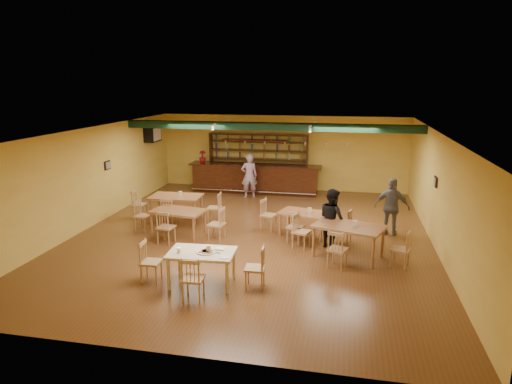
% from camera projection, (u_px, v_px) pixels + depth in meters
% --- Properties ---
extents(floor, '(12.00, 12.00, 0.00)m').
position_uv_depth(floor, '(252.00, 235.00, 13.11)').
color(floor, brown).
rests_on(floor, ground).
extents(ceiling_beam, '(10.00, 0.30, 0.25)m').
position_uv_depth(ceiling_beam, '(269.00, 126.00, 15.09)').
color(ceiling_beam, black).
rests_on(ceiling_beam, ceiling).
extents(track_rail_left, '(0.05, 2.50, 0.05)m').
position_uv_depth(track_rail_left, '(222.00, 122.00, 16.00)').
color(track_rail_left, white).
rests_on(track_rail_left, ceiling).
extents(track_rail_right, '(0.05, 2.50, 0.05)m').
position_uv_depth(track_rail_right, '(313.00, 123.00, 15.38)').
color(track_rail_right, white).
rests_on(track_rail_right, ceiling).
extents(ac_unit, '(0.34, 0.70, 0.48)m').
position_uv_depth(ac_unit, '(153.00, 134.00, 17.48)').
color(ac_unit, white).
rests_on(ac_unit, wall_left).
extents(picture_left, '(0.04, 0.34, 0.28)m').
position_uv_depth(picture_left, '(107.00, 165.00, 14.62)').
color(picture_left, black).
rests_on(picture_left, wall_left).
extents(picture_right, '(0.04, 0.34, 0.28)m').
position_uv_depth(picture_right, '(436.00, 182.00, 12.22)').
color(picture_right, black).
rests_on(picture_right, wall_right).
extents(bar_counter, '(5.24, 0.85, 1.13)m').
position_uv_depth(bar_counter, '(255.00, 178.00, 18.07)').
color(bar_counter, black).
rests_on(bar_counter, ground).
extents(back_bar_hutch, '(4.05, 0.40, 2.28)m').
position_uv_depth(back_bar_hutch, '(258.00, 162.00, 18.53)').
color(back_bar_hutch, black).
rests_on(back_bar_hutch, ground).
extents(poinsettia, '(0.35, 0.35, 0.48)m').
position_uv_depth(poinsettia, '(202.00, 157.00, 18.29)').
color(poinsettia, maroon).
rests_on(poinsettia, bar_counter).
extents(dining_table_a, '(1.63, 1.02, 0.80)m').
position_uv_depth(dining_table_a, '(176.00, 208.00, 14.49)').
color(dining_table_a, '#9D6337').
rests_on(dining_table_a, ground).
extents(dining_table_b, '(1.57, 1.18, 0.70)m').
position_uv_depth(dining_table_b, '(304.00, 224.00, 13.04)').
color(dining_table_b, '#9D6337').
rests_on(dining_table_b, ground).
extents(dining_table_c, '(1.61, 1.10, 0.75)m').
position_uv_depth(dining_table_c, '(179.00, 223.00, 13.07)').
color(dining_table_c, '#9D6337').
rests_on(dining_table_c, ground).
extents(dining_table_d, '(1.91, 1.49, 0.84)m').
position_uv_depth(dining_table_d, '(348.00, 241.00, 11.41)').
color(dining_table_d, '#9D6337').
rests_on(dining_table_d, ground).
extents(near_table, '(1.48, 1.00, 0.76)m').
position_uv_depth(near_table, '(202.00, 268.00, 9.87)').
color(near_table, tan).
rests_on(near_table, ground).
extents(pizza_tray, '(0.46, 0.46, 0.01)m').
position_uv_depth(pizza_tray, '(206.00, 252.00, 9.76)').
color(pizza_tray, silver).
rests_on(pizza_tray, near_table).
extents(parmesan_shaker, '(0.08, 0.08, 0.11)m').
position_uv_depth(parmesan_shaker, '(179.00, 250.00, 9.71)').
color(parmesan_shaker, '#EAE5C6').
rests_on(parmesan_shaker, near_table).
extents(napkin_stack, '(0.20, 0.15, 0.03)m').
position_uv_depth(napkin_stack, '(220.00, 249.00, 9.90)').
color(napkin_stack, white).
rests_on(napkin_stack, near_table).
extents(pizza_server, '(0.33, 0.23, 0.00)m').
position_uv_depth(pizza_server, '(214.00, 251.00, 9.78)').
color(pizza_server, silver).
rests_on(pizza_server, pizza_tray).
extents(side_plate, '(0.23, 0.23, 0.01)m').
position_uv_depth(side_plate, '(224.00, 257.00, 9.48)').
color(side_plate, white).
rests_on(side_plate, near_table).
extents(patron_bar, '(0.70, 0.56, 1.68)m').
position_uv_depth(patron_bar, '(249.00, 176.00, 17.23)').
color(patron_bar, '#834698').
rests_on(patron_bar, ground).
extents(patron_right_a, '(0.95, 0.99, 1.61)m').
position_uv_depth(patron_right_a, '(332.00, 218.00, 12.01)').
color(patron_right_a, black).
rests_on(patron_right_a, ground).
extents(patron_right_b, '(1.05, 0.61, 1.67)m').
position_uv_depth(patron_right_b, '(392.00, 207.00, 12.99)').
color(patron_right_b, slate).
rests_on(patron_right_b, ground).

